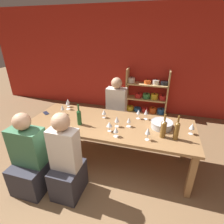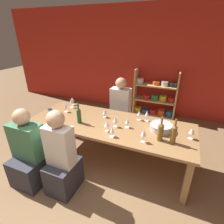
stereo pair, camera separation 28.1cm
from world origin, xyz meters
name	(u,v)px [view 1 (the left image)]	position (x,y,z in m)	size (l,w,h in m)	color
wall_back_red	(138,62)	(0.00, 3.83, 1.35)	(8.80, 0.06, 2.70)	red
shelf_unit	(147,97)	(0.33, 3.63, 0.47)	(1.09, 0.30, 1.20)	tan
dining_table	(110,127)	(-0.05, 1.49, 0.67)	(2.62, 0.99, 0.75)	olive
mixing_bowl	(162,124)	(0.74, 1.57, 0.80)	(0.33, 0.33, 0.11)	#B7BABC
wine_bottle_green	(163,128)	(0.77, 1.31, 0.88)	(0.08, 0.08, 0.35)	brown
wine_bottle_dark	(79,117)	(-0.50, 1.31, 0.88)	(0.07, 0.07, 0.34)	#1E4C23
wine_bottle_amber	(177,130)	(0.93, 1.30, 0.89)	(0.07, 0.07, 0.35)	brown
wine_glass_white_a	(138,112)	(0.36, 1.77, 0.86)	(0.06, 0.06, 0.16)	white
wine_glass_red_a	(117,119)	(0.08, 1.41, 0.87)	(0.07, 0.07, 0.18)	white
wine_glass_white_b	(68,101)	(-1.02, 1.89, 0.86)	(0.07, 0.07, 0.16)	white
wine_glass_red_b	(129,120)	(0.26, 1.46, 0.85)	(0.07, 0.07, 0.15)	white
wine_glass_red_c	(192,127)	(1.15, 1.50, 0.86)	(0.07, 0.07, 0.17)	white
wine_glass_red_d	(104,112)	(-0.20, 1.64, 0.85)	(0.07, 0.07, 0.15)	white
wine_glass_red_e	(148,131)	(0.57, 1.18, 0.88)	(0.07, 0.07, 0.19)	white
wine_glass_red_f	(67,103)	(-0.97, 1.78, 0.87)	(0.07, 0.07, 0.18)	white
wine_glass_red_g	(146,112)	(0.48, 1.78, 0.87)	(0.07, 0.07, 0.19)	white
wine_glass_red_h	(62,108)	(-0.95, 1.57, 0.86)	(0.07, 0.07, 0.17)	white
wine_glass_white_c	(109,124)	(0.01, 1.25, 0.86)	(0.08, 0.08, 0.15)	white
wine_glass_white_d	(116,130)	(0.14, 1.14, 0.85)	(0.07, 0.07, 0.15)	white
cell_phone	(46,113)	(-1.26, 1.51, 0.75)	(0.16, 0.14, 0.01)	#1E2338
person_near_a	(67,166)	(-0.40, 0.68, 0.47)	(0.37, 0.46, 1.24)	#2D2D38
person_far_a	(116,115)	(-0.18, 2.35, 0.47)	(0.40, 0.49, 1.27)	#2D2D38
person_near_b	(32,162)	(-0.94, 0.65, 0.42)	(0.45, 0.56, 1.18)	#2D2D38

